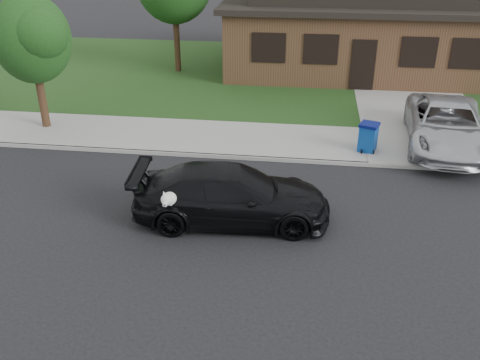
# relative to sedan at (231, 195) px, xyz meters

# --- Properties ---
(ground) EXTENTS (120.00, 120.00, 0.00)m
(ground) POSITION_rel_sedan_xyz_m (-0.03, 0.21, -0.71)
(ground) COLOR black
(ground) RESTS_ON ground
(sidewalk) EXTENTS (60.00, 3.00, 0.12)m
(sidewalk) POSITION_rel_sedan_xyz_m (-0.03, 5.21, -0.65)
(sidewalk) COLOR gray
(sidewalk) RESTS_ON ground
(curb) EXTENTS (60.00, 0.12, 0.12)m
(curb) POSITION_rel_sedan_xyz_m (-0.03, 3.71, -0.65)
(curb) COLOR gray
(curb) RESTS_ON ground
(lawn) EXTENTS (60.00, 13.00, 0.13)m
(lawn) POSITION_rel_sedan_xyz_m (-0.03, 13.21, -0.65)
(lawn) COLOR #193814
(lawn) RESTS_ON ground
(driveway) EXTENTS (4.50, 13.00, 0.14)m
(driveway) POSITION_rel_sedan_xyz_m (5.97, 10.21, -0.64)
(driveway) COLOR gray
(driveway) RESTS_ON ground
(sedan) EXTENTS (5.05, 2.53, 1.43)m
(sedan) POSITION_rel_sedan_xyz_m (0.00, 0.00, 0.00)
(sedan) COLOR black
(sedan) RESTS_ON ground
(minivan) EXTENTS (2.89, 5.40, 1.44)m
(minivan) POSITION_rel_sedan_xyz_m (6.26, 5.35, 0.15)
(minivan) COLOR silver
(minivan) RESTS_ON driveway
(recycling_bin) EXTENTS (0.72, 0.72, 0.93)m
(recycling_bin) POSITION_rel_sedan_xyz_m (3.74, 4.65, -0.12)
(recycling_bin) COLOR #0D3E91
(recycling_bin) RESTS_ON sidewalk
(house) EXTENTS (12.60, 8.60, 4.65)m
(house) POSITION_rel_sedan_xyz_m (3.97, 15.20, 1.42)
(house) COLOR #422B1C
(house) RESTS_ON ground
(tree_2) EXTENTS (2.73, 2.60, 4.59)m
(tree_2) POSITION_rel_sedan_xyz_m (-7.41, 5.32, 2.55)
(tree_2) COLOR #332114
(tree_2) RESTS_ON ground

